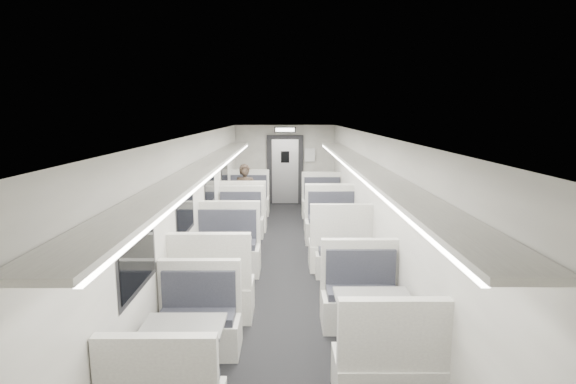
{
  "coord_description": "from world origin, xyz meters",
  "views": [
    {
      "loc": [
        0.02,
        -7.6,
        2.75
      ],
      "look_at": [
        0.06,
        1.05,
        1.23
      ],
      "focal_mm": 28.0,
      "sensor_mm": 36.0,
      "label": 1
    }
  ],
  "objects_px": {
    "booth_left_b": "(237,229)",
    "booth_right_d": "(373,326)",
    "booth_right_b": "(336,234)",
    "booth_right_c": "(349,269)",
    "booth_left_c": "(220,266)",
    "booth_left_d": "(184,356)",
    "booth_right_a": "(325,208)",
    "exit_sign": "(285,130)",
    "vestibule_door": "(285,170)",
    "booth_left_a": "(246,206)",
    "passenger": "(245,197)"
  },
  "relations": [
    {
      "from": "booth_left_b",
      "to": "booth_right_d",
      "type": "bearing_deg",
      "value": -65.27
    },
    {
      "from": "booth_right_b",
      "to": "booth_right_c",
      "type": "relative_size",
      "value": 1.17
    },
    {
      "from": "booth_left_c",
      "to": "booth_left_d",
      "type": "bearing_deg",
      "value": -90.0
    },
    {
      "from": "booth_left_d",
      "to": "booth_right_d",
      "type": "distance_m",
      "value": 2.08
    },
    {
      "from": "booth_left_b",
      "to": "booth_right_d",
      "type": "height_order",
      "value": "booth_left_b"
    },
    {
      "from": "booth_right_a",
      "to": "exit_sign",
      "type": "bearing_deg",
      "value": 116.06
    },
    {
      "from": "booth_right_b",
      "to": "exit_sign",
      "type": "relative_size",
      "value": 3.67
    },
    {
      "from": "booth_right_d",
      "to": "exit_sign",
      "type": "distance_m",
      "value": 8.59
    },
    {
      "from": "booth_left_d",
      "to": "vestibule_door",
      "type": "bearing_deg",
      "value": 83.93
    },
    {
      "from": "booth_left_c",
      "to": "booth_right_b",
      "type": "xyz_separation_m",
      "value": [
        2.0,
        1.92,
        -0.01
      ]
    },
    {
      "from": "booth_left_a",
      "to": "vestibule_door",
      "type": "bearing_deg",
      "value": 66.44
    },
    {
      "from": "booth_left_d",
      "to": "passenger",
      "type": "relative_size",
      "value": 1.26
    },
    {
      "from": "booth_right_c",
      "to": "booth_right_a",
      "type": "bearing_deg",
      "value": 90.0
    },
    {
      "from": "booth_left_c",
      "to": "vestibule_door",
      "type": "bearing_deg",
      "value": 81.76
    },
    {
      "from": "booth_right_c",
      "to": "exit_sign",
      "type": "relative_size",
      "value": 3.13
    },
    {
      "from": "booth_left_d",
      "to": "booth_right_b",
      "type": "bearing_deg",
      "value": 65.6
    },
    {
      "from": "booth_right_b",
      "to": "vestibule_door",
      "type": "relative_size",
      "value": 1.08
    },
    {
      "from": "booth_right_b",
      "to": "vestibule_door",
      "type": "height_order",
      "value": "vestibule_door"
    },
    {
      "from": "passenger",
      "to": "booth_left_a",
      "type": "bearing_deg",
      "value": 98.64
    },
    {
      "from": "booth_right_c",
      "to": "exit_sign",
      "type": "height_order",
      "value": "exit_sign"
    },
    {
      "from": "booth_right_c",
      "to": "booth_right_d",
      "type": "distance_m",
      "value": 1.95
    },
    {
      "from": "booth_right_d",
      "to": "passenger",
      "type": "xyz_separation_m",
      "value": [
        -1.95,
        5.83,
        0.41
      ]
    },
    {
      "from": "booth_left_c",
      "to": "booth_right_d",
      "type": "height_order",
      "value": "booth_left_c"
    },
    {
      "from": "booth_right_c",
      "to": "passenger",
      "type": "relative_size",
      "value": 1.24
    },
    {
      "from": "passenger",
      "to": "vestibule_door",
      "type": "distance_m",
      "value": 3.14
    },
    {
      "from": "booth_right_c",
      "to": "vestibule_door",
      "type": "relative_size",
      "value": 0.92
    },
    {
      "from": "booth_left_d",
      "to": "booth_right_a",
      "type": "bearing_deg",
      "value": 73.75
    },
    {
      "from": "booth_left_b",
      "to": "passenger",
      "type": "xyz_separation_m",
      "value": [
        0.05,
        1.49,
        0.4
      ]
    },
    {
      "from": "booth_left_c",
      "to": "exit_sign",
      "type": "relative_size",
      "value": 3.72
    },
    {
      "from": "booth_left_b",
      "to": "booth_right_b",
      "type": "xyz_separation_m",
      "value": [
        2.0,
        -0.52,
        0.03
      ]
    },
    {
      "from": "booth_right_b",
      "to": "booth_right_c",
      "type": "xyz_separation_m",
      "value": [
        0.0,
        -1.87,
        -0.06
      ]
    },
    {
      "from": "booth_right_d",
      "to": "passenger",
      "type": "relative_size",
      "value": 1.34
    },
    {
      "from": "booth_left_a",
      "to": "booth_right_b",
      "type": "relative_size",
      "value": 0.99
    },
    {
      "from": "booth_left_c",
      "to": "booth_left_b",
      "type": "bearing_deg",
      "value": 90.0
    },
    {
      "from": "vestibule_door",
      "to": "booth_right_c",
      "type": "bearing_deg",
      "value": -81.7
    },
    {
      "from": "booth_left_d",
      "to": "passenger",
      "type": "height_order",
      "value": "passenger"
    },
    {
      "from": "booth_left_b",
      "to": "exit_sign",
      "type": "xyz_separation_m",
      "value": [
        1.0,
        3.98,
        1.9
      ]
    },
    {
      "from": "booth_left_d",
      "to": "booth_left_c",
      "type": "bearing_deg",
      "value": 90.0
    },
    {
      "from": "booth_right_a",
      "to": "booth_right_b",
      "type": "distance_m",
      "value": 2.46
    },
    {
      "from": "booth_left_d",
      "to": "booth_right_d",
      "type": "relative_size",
      "value": 0.94
    },
    {
      "from": "booth_left_c",
      "to": "booth_right_a",
      "type": "height_order",
      "value": "booth_left_c"
    },
    {
      "from": "booth_left_a",
      "to": "passenger",
      "type": "xyz_separation_m",
      "value": [
        0.05,
        -0.68,
        0.38
      ]
    },
    {
      "from": "booth_left_d",
      "to": "exit_sign",
      "type": "height_order",
      "value": "exit_sign"
    },
    {
      "from": "booth_left_d",
      "to": "exit_sign",
      "type": "xyz_separation_m",
      "value": [
        1.0,
        8.91,
        1.93
      ]
    },
    {
      "from": "booth_right_b",
      "to": "vestibule_door",
      "type": "bearing_deg",
      "value": 101.34
    },
    {
      "from": "booth_right_b",
      "to": "booth_right_a",
      "type": "bearing_deg",
      "value": 90.0
    },
    {
      "from": "exit_sign",
      "to": "passenger",
      "type": "bearing_deg",
      "value": -110.93
    },
    {
      "from": "booth_right_b",
      "to": "passenger",
      "type": "bearing_deg",
      "value": 134.15
    },
    {
      "from": "booth_left_b",
      "to": "booth_right_d",
      "type": "relative_size",
      "value": 1.01
    },
    {
      "from": "passenger",
      "to": "vestibule_door",
      "type": "relative_size",
      "value": 0.74
    }
  ]
}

